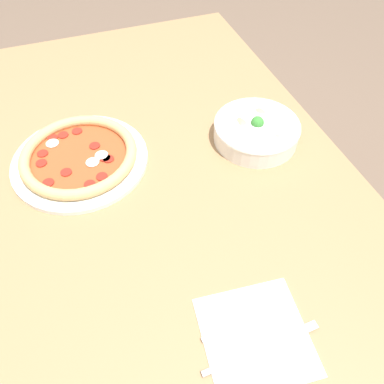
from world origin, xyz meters
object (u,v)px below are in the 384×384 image
object	(u,v)px
fork	(248,321)
pizza	(79,157)
bowl	(256,130)
knife	(257,350)

from	to	relation	value
fork	pizza	bearing A→B (deg)	110.88
fork	bowl	bearing A→B (deg)	60.19
bowl	fork	world-z (taller)	bowl
bowl	fork	size ratio (longest dim) A/B	1.19
bowl	knife	distance (m)	0.53
pizza	fork	bearing A→B (deg)	23.26
fork	knife	xyz separation A→B (m)	(0.05, -0.01, -0.00)
pizza	fork	world-z (taller)	pizza
bowl	knife	world-z (taller)	bowl
bowl	knife	xyz separation A→B (m)	(0.47, -0.23, -0.03)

